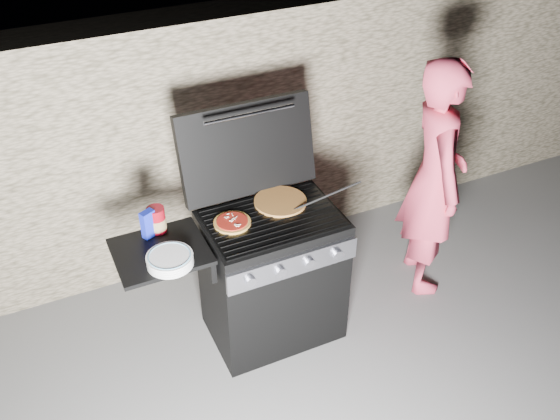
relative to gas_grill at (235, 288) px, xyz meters
name	(u,v)px	position (x,y,z in m)	size (l,w,h in m)	color
ground	(273,327)	(0.25, 0.00, -0.46)	(50.00, 50.00, 0.00)	#5B5B5A
stone_wall	(211,139)	(0.25, 1.05, 0.44)	(8.00, 0.35, 1.80)	gray
gas_grill	(235,288)	(0.00, 0.00, 0.00)	(1.34, 0.79, 0.91)	black
pizza_topped	(232,222)	(0.02, 0.04, 0.47)	(0.21, 0.21, 0.02)	gold
pizza_plain	(280,201)	(0.36, 0.12, 0.46)	(0.32, 0.32, 0.02)	#C87D38
sauce_jar	(157,220)	(-0.38, 0.17, 0.53)	(0.10, 0.10, 0.16)	maroon
blue_carton	(148,224)	(-0.44, 0.14, 0.53)	(0.08, 0.04, 0.17)	#1322B7
plate_stack	(170,260)	(-0.40, -0.14, 0.48)	(0.25, 0.25, 0.06)	silver
person	(434,179)	(1.43, 0.03, 0.38)	(0.61, 0.40, 1.68)	#E3425D
tongs	(324,196)	(0.59, 0.00, 0.51)	(0.01, 0.01, 0.51)	black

